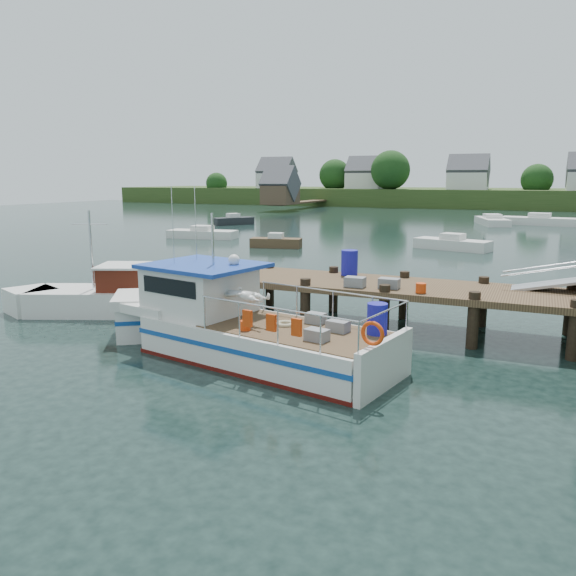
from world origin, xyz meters
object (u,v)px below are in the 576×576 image
at_px(work_boat, 105,297).
at_px(moored_rowboat, 276,242).
at_px(moored_d, 492,221).
at_px(moored_b, 452,244).
at_px(dock, 558,266).
at_px(moored_a, 202,234).
at_px(lobster_boat, 232,325).
at_px(moored_far, 539,221).
at_px(moored_e, 233,220).

relative_size(work_boat, moored_rowboat, 1.84).
height_order(work_boat, moored_d, work_boat).
height_order(work_boat, moored_b, work_boat).
height_order(dock, moored_a, dock).
relative_size(moored_rowboat, moored_a, 0.64).
relative_size(lobster_boat, work_boat, 1.40).
relative_size(moored_a, moored_b, 1.09).
bearing_deg(moored_rowboat, moored_far, 77.32).
relative_size(dock, moored_e, 3.94).
bearing_deg(moored_b, moored_rowboat, 179.07).
distance_m(lobster_boat, moored_far, 50.11).
xyz_separation_m(lobster_boat, moored_far, (7.15, 49.59, -0.36)).
bearing_deg(lobster_boat, work_boat, 171.54).
height_order(work_boat, moored_far, work_boat).
distance_m(dock, moored_far, 45.13).
xyz_separation_m(work_boat, moored_b, (8.49, 23.23, -0.17)).
xyz_separation_m(dock, moored_a, (-24.72, 20.41, -1.87)).
xyz_separation_m(moored_far, moored_d, (-4.36, -1.62, -0.04)).
height_order(moored_far, moored_b, moored_far).
distance_m(lobster_boat, moored_rowboat, 23.68).
relative_size(work_boat, moored_a, 1.17).
height_order(moored_rowboat, moored_far, moored_far).
xyz_separation_m(work_boat, moored_a, (-10.51, 22.61, -0.20)).
bearing_deg(moored_d, dock, -71.08).
bearing_deg(lobster_boat, moored_a, 135.41).
bearing_deg(moored_far, moored_e, -164.73).
distance_m(moored_far, moored_a, 34.48).
bearing_deg(moored_e, moored_rowboat, -27.81).
xyz_separation_m(moored_a, moored_b, (19.00, 0.62, 0.03)).
distance_m(lobster_boat, moored_b, 25.62).
relative_size(moored_d, moored_e, 1.61).
bearing_deg(moored_far, moored_d, -167.46).
bearing_deg(moored_a, moored_e, 120.42).
bearing_deg(dock, work_boat, -171.18).
height_order(moored_b, moored_d, moored_d).
distance_m(moored_a, moored_b, 19.01).
xyz_separation_m(moored_far, moored_a, (-24.08, -24.68, -0.08)).
relative_size(lobster_boat, moored_d, 1.36).
xyz_separation_m(dock, moored_d, (-5.01, 43.47, -1.84)).
height_order(moored_a, moored_e, moored_e).
distance_m(moored_rowboat, moored_a, 8.42).
bearing_deg(work_boat, moored_d, 55.55).
relative_size(moored_rowboat, moored_e, 0.85).
distance_m(moored_b, moored_e, 26.24).
bearing_deg(moored_e, moored_b, -2.93).
relative_size(moored_far, moored_b, 1.43).
bearing_deg(moored_e, dock, -24.45).
height_order(moored_a, moored_d, moored_d).
xyz_separation_m(lobster_boat, work_boat, (-6.42, 2.30, -0.24)).
height_order(moored_rowboat, moored_a, same).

